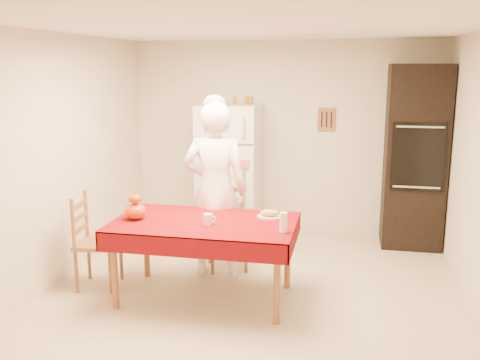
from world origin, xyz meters
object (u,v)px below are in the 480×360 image
(refrigerator, at_px, (230,171))
(wine_glass, at_px, (283,222))
(chair_far, at_px, (227,222))
(bread_plate, at_px, (270,217))
(chair_left, at_px, (91,238))
(dining_table, at_px, (204,228))
(oven_cabinet, at_px, (415,157))
(seated_woman, at_px, (215,190))
(coffee_mug, at_px, (208,219))
(pumpkin_lower, at_px, (135,211))

(refrigerator, relative_size, wine_glass, 9.66)
(wine_glass, bearing_deg, chair_far, 125.78)
(bread_plate, bearing_deg, chair_left, -173.96)
(chair_far, relative_size, wine_glass, 5.40)
(dining_table, relative_size, chair_far, 1.79)
(dining_table, distance_m, chair_left, 1.19)
(oven_cabinet, bearing_deg, bread_plate, -129.76)
(seated_woman, xyz_separation_m, bread_plate, (0.62, -0.35, -0.15))
(oven_cabinet, distance_m, chair_far, 2.44)
(coffee_mug, relative_size, wine_glass, 0.57)
(dining_table, relative_size, wine_glass, 9.66)
(coffee_mug, height_order, pumpkin_lower, pumpkin_lower)
(coffee_mug, relative_size, bread_plate, 0.42)
(chair_far, bearing_deg, coffee_mug, -106.66)
(coffee_mug, bearing_deg, oven_cabinet, 46.57)
(coffee_mug, bearing_deg, dining_table, 121.66)
(chair_far, bearing_deg, chair_left, -165.27)
(oven_cabinet, xyz_separation_m, coffee_mug, (-2.01, -2.13, -0.29))
(oven_cabinet, height_order, chair_left, oven_cabinet)
(dining_table, xyz_separation_m, bread_plate, (0.58, 0.23, 0.08))
(wine_glass, distance_m, bread_plate, 0.46)
(oven_cabinet, relative_size, coffee_mug, 22.00)
(coffee_mug, bearing_deg, pumpkin_lower, 177.14)
(pumpkin_lower, bearing_deg, seated_woman, 46.48)
(seated_woman, distance_m, pumpkin_lower, 0.89)
(chair_far, relative_size, bread_plate, 3.96)
(chair_far, distance_m, bread_plate, 0.88)
(oven_cabinet, bearing_deg, chair_left, -148.63)
(refrigerator, relative_size, oven_cabinet, 0.77)
(refrigerator, relative_size, coffee_mug, 17.00)
(refrigerator, distance_m, oven_cabinet, 2.29)
(refrigerator, relative_size, dining_table, 1.00)
(refrigerator, distance_m, chair_far, 1.20)
(coffee_mug, bearing_deg, chair_far, 92.79)
(chair_left, distance_m, coffee_mug, 1.28)
(dining_table, xyz_separation_m, wine_glass, (0.76, -0.18, 0.16))
(wine_glass, relative_size, bread_plate, 0.73)
(seated_woman, height_order, bread_plate, seated_woman)
(oven_cabinet, height_order, dining_table, oven_cabinet)
(refrigerator, height_order, seated_woman, seated_woman)
(oven_cabinet, bearing_deg, seated_woman, -145.62)
(oven_cabinet, xyz_separation_m, pumpkin_lower, (-2.73, -2.09, -0.26))
(seated_woman, relative_size, coffee_mug, 18.38)
(dining_table, relative_size, coffee_mug, 17.00)
(seated_woman, xyz_separation_m, pumpkin_lower, (-0.61, -0.64, -0.08))
(chair_far, relative_size, pumpkin_lower, 4.67)
(wine_glass, bearing_deg, oven_cabinet, 59.26)
(refrigerator, bearing_deg, wine_glass, -65.92)
(chair_left, bearing_deg, oven_cabinet, -66.19)
(dining_table, relative_size, bread_plate, 7.08)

